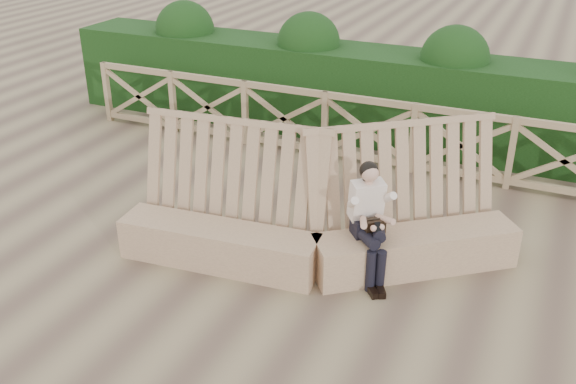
% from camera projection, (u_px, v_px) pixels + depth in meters
% --- Properties ---
extents(ground, '(60.00, 60.00, 0.00)m').
position_uv_depth(ground, '(271.00, 276.00, 7.33)').
color(ground, brown).
rests_on(ground, ground).
extents(bench, '(4.41, 2.30, 1.62)m').
position_uv_depth(bench, '(317.00, 232.00, 7.42)').
color(bench, '#8E6D51').
rests_on(bench, ground).
extents(woman, '(0.66, 0.78, 1.36)m').
position_uv_depth(woman, '(370.00, 217.00, 7.04)').
color(woman, black).
rests_on(woman, ground).
extents(guardrail, '(10.10, 0.09, 1.10)m').
position_uv_depth(guardrail, '(367.00, 131.00, 9.95)').
color(guardrail, olive).
rests_on(guardrail, ground).
extents(hedge, '(12.00, 1.20, 1.50)m').
position_uv_depth(hedge, '(390.00, 97.00, 10.84)').
color(hedge, black).
rests_on(hedge, ground).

